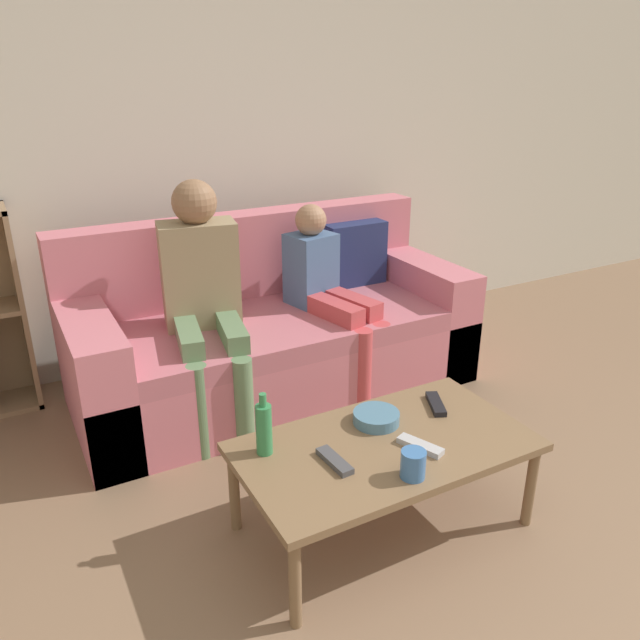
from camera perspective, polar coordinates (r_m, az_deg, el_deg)
The scene contains 11 objects.
wall_back at distance 3.66m, azimuth -9.14°, elevation 16.86°, with size 12.00×0.06×2.60m.
couch at distance 3.31m, azimuth -4.31°, elevation -1.43°, with size 2.05×0.87×0.90m.
coffee_table at distance 2.32m, azimuth 5.95°, elevation -11.84°, with size 1.06×0.59×0.37m.
person_adult at distance 2.97m, azimuth -10.68°, elevation 3.10°, with size 0.43×0.65×1.15m.
person_child at distance 3.22m, azimuth 0.79°, elevation 2.78°, with size 0.35×0.64×0.98m.
cup_near at distance 2.12m, azimuth 8.51°, elevation -12.91°, with size 0.08×0.08×0.10m.
tv_remote_0 at distance 2.18m, azimuth 1.34°, elevation -12.76°, with size 0.06×0.17×0.02m.
tv_remote_1 at distance 2.28m, azimuth 9.15°, elevation -11.28°, with size 0.11×0.18×0.02m.
tv_remote_2 at distance 2.54m, azimuth 10.55°, elevation -7.55°, with size 0.12×0.17×0.02m.
snack_bowl at distance 2.40m, azimuth 5.16°, elevation -8.88°, with size 0.18×0.18×0.05m.
bottle at distance 2.19m, azimuth -5.15°, elevation -9.83°, with size 0.06×0.06×0.23m.
Camera 1 is at (-1.23, -0.46, 1.63)m, focal length 35.00 mm.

